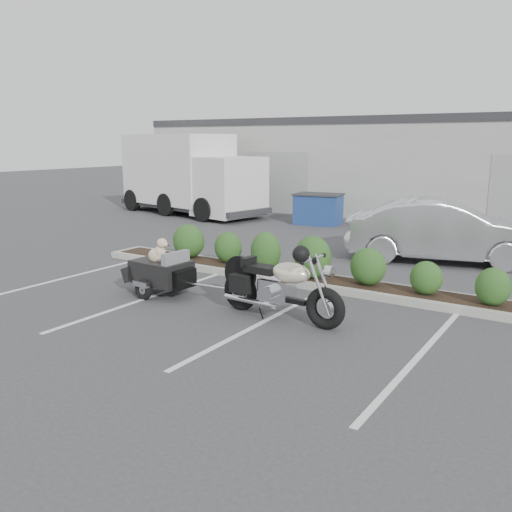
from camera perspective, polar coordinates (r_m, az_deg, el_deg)
The scene contains 8 objects.
ground at distance 10.46m, azimuth -3.25°, elevation -4.99°, with size 90.00×90.00×0.00m, color #38383A.
planter_kerb at distance 11.76m, azimuth 7.06°, elevation -2.74°, with size 12.00×1.00×0.15m, color #9E9E93.
building at distance 25.77m, azimuth 19.87°, elevation 9.00°, with size 26.00×10.00×4.00m, color #9EA099.
motorcycle at distance 9.39m, azimuth 2.49°, elevation -3.33°, with size 2.50×0.84×1.43m.
pet_trailer at distance 11.05m, azimuth -9.99°, elevation -1.52°, with size 1.99×1.12×1.19m.
sedan at distance 14.62m, azimuth 19.19°, elevation 2.48°, with size 1.69×4.84×1.60m, color silver.
dumpster at distance 20.34m, azimuth 6.57°, elevation 4.97°, with size 1.90×1.45×1.14m.
delivery_truck at distance 23.20m, azimuth -6.98°, elevation 8.36°, with size 7.57×3.73×3.32m.
Camera 1 is at (5.92, -8.06, 3.06)m, focal length 38.00 mm.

